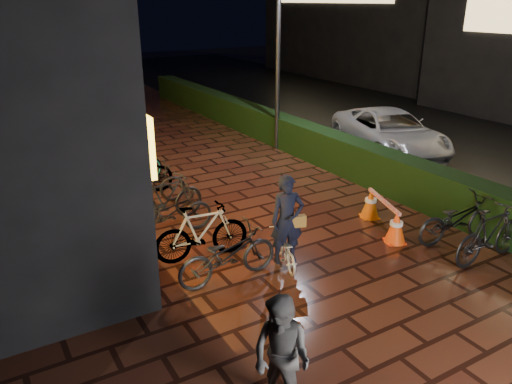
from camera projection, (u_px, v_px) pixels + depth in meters
ground at (354, 266)px, 9.10m from camera, size 80.00×80.00×0.00m
asphalt_road at (456, 139)px, 17.39m from camera, size 11.00×60.00×0.01m
hedge at (272, 127)px, 16.91m from camera, size 0.70×20.00×1.00m
bystander_person at (281, 357)px, 5.64m from camera, size 0.81×0.91×1.54m
van at (390, 132)px, 15.63m from camera, size 3.42×5.16×1.32m
lamp_post_hedge at (278, 56)px, 15.20m from camera, size 0.51×0.15×5.32m
lamp_post_sf at (97, 72)px, 13.48m from camera, size 0.47×0.19×4.91m
cyclist at (286, 233)px, 8.91m from camera, size 0.78×1.29×1.75m
traffic_barrier at (383, 214)px, 10.48m from camera, size 0.88×1.64×0.67m
cart_assembly at (336, 153)px, 14.10m from camera, size 0.56×0.54×0.98m
parked_bikes_storefront at (163, 199)px, 10.79m from camera, size 2.11×6.33×1.08m
parked_bikes_hedge at (471, 226)px, 9.53m from camera, size 2.02×1.55×1.08m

